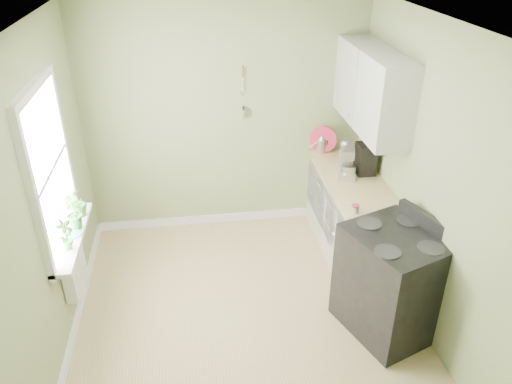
{
  "coord_description": "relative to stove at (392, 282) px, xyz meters",
  "views": [
    {
      "loc": [
        -0.42,
        -3.57,
        3.35
      ],
      "look_at": [
        0.17,
        0.55,
        1.07
      ],
      "focal_mm": 35.0,
      "sensor_mm": 36.0,
      "label": 1
    }
  ],
  "objects": [
    {
      "name": "window_sill",
      "position": [
        -2.79,
        0.56,
        0.37
      ],
      "size": [
        0.18,
        1.14,
        0.04
      ],
      "primitive_type": "cube",
      "color": "white",
      "rests_on": "wall_left"
    },
    {
      "name": "radiator",
      "position": [
        -2.82,
        0.51,
        0.04
      ],
      "size": [
        0.12,
        0.5,
        0.35
      ],
      "primitive_type": "cube",
      "color": "white",
      "rests_on": "wall_left"
    },
    {
      "name": "stove",
      "position": [
        0.0,
        0.0,
        0.0
      ],
      "size": [
        0.98,
        1.02,
        1.13
      ],
      "color": "black",
      "rests_on": "floor"
    },
    {
      "name": "wall_utensils",
      "position": [
        -1.08,
        2.04,
        1.06
      ],
      "size": [
        0.02,
        0.14,
        0.58
      ],
      "color": "tan",
      "rests_on": "wall_back"
    },
    {
      "name": "coffee_maker",
      "position": [
        0.16,
        1.36,
        0.56
      ],
      "size": [
        0.2,
        0.21,
        0.34
      ],
      "color": "black",
      "rests_on": "countertop"
    },
    {
      "name": "stand_mixer",
      "position": [
        -0.05,
        1.34,
        0.56
      ],
      "size": [
        0.26,
        0.34,
        0.37
      ],
      "color": "#B2B2B7",
      "rests_on": "countertop"
    },
    {
      "name": "floor",
      "position": [
        -1.28,
        0.26,
        -0.52
      ],
      "size": [
        3.2,
        3.6,
        0.02
      ],
      "primitive_type": "cube",
      "color": "tan",
      "rests_on": "ground"
    },
    {
      "name": "upper_cabinets",
      "position": [
        0.15,
        1.36,
        1.34
      ],
      "size": [
        0.35,
        1.4,
        0.8
      ],
      "primitive_type": "cube",
      "color": "silver",
      "rests_on": "wall_right"
    },
    {
      "name": "kettle",
      "position": [
        -0.16,
        1.98,
        0.5
      ],
      "size": [
        0.2,
        0.12,
        0.2
      ],
      "color": "silver",
      "rests_on": "countertop"
    },
    {
      "name": "ceiling",
      "position": [
        -1.28,
        0.26,
        2.2
      ],
      "size": [
        3.2,
        3.6,
        0.02
      ],
      "primitive_type": "cube",
      "color": "white",
      "rests_on": "wall_back"
    },
    {
      "name": "window",
      "position": [
        -2.86,
        0.56,
        1.04
      ],
      "size": [
        0.06,
        1.14,
        1.44
      ],
      "color": "white",
      "rests_on": "wall_left"
    },
    {
      "name": "wall_left",
      "position": [
        -2.89,
        0.26,
        0.84
      ],
      "size": [
        0.02,
        3.6,
        2.7
      ],
      "primitive_type": "cube",
      "color": "#8B9867",
      "rests_on": "floor"
    },
    {
      "name": "red_tray",
      "position": [
        -0.14,
        1.98,
        0.56
      ],
      "size": [
        0.32,
        0.17,
        0.32
      ],
      "primitive_type": "cylinder",
      "rotation": [
        1.45,
        0.0,
        -0.38
      ],
      "color": "#AD203F",
      "rests_on": "countertop"
    },
    {
      "name": "plant_a",
      "position": [
        -2.78,
        0.34,
        0.54
      ],
      "size": [
        0.17,
        0.19,
        0.29
      ],
      "primitive_type": "imported",
      "rotation": [
        0.0,
        0.0,
        0.98
      ],
      "color": "#2A6223",
      "rests_on": "window_sill"
    },
    {
      "name": "wall_right",
      "position": [
        0.33,
        0.26,
        0.84
      ],
      "size": [
        0.02,
        3.6,
        2.7
      ],
      "primitive_type": "cube",
      "color": "#8B9867",
      "rests_on": "floor"
    },
    {
      "name": "countertop",
      "position": [
        0.01,
        1.26,
        0.38
      ],
      "size": [
        0.64,
        1.6,
        0.04
      ],
      "primitive_type": "cube",
      "color": "tan",
      "rests_on": "base_cabinets"
    },
    {
      "name": "plant_b",
      "position": [
        -2.78,
        0.68,
        0.55
      ],
      "size": [
        0.22,
        0.21,
        0.31
      ],
      "primitive_type": "imported",
      "rotation": [
        0.0,
        0.0,
        2.51
      ],
      "color": "#2A6223",
      "rests_on": "window_sill"
    },
    {
      "name": "wall_back",
      "position": [
        -1.28,
        2.07,
        0.84
      ],
      "size": [
        3.2,
        0.02,
        2.7
      ],
      "primitive_type": "cube",
      "color": "#8B9867",
      "rests_on": "floor"
    },
    {
      "name": "plant_c",
      "position": [
        -2.78,
        0.9,
        0.53
      ],
      "size": [
        0.22,
        0.22,
        0.28
      ],
      "primitive_type": "imported",
      "rotation": [
        0.0,
        0.0,
        4.16
      ],
      "color": "#2A6223",
      "rests_on": "window_sill"
    },
    {
      "name": "jar",
      "position": [
        -0.2,
        0.56,
        0.44
      ],
      "size": [
        0.08,
        0.08,
        0.08
      ],
      "color": "#AAA18A",
      "rests_on": "countertop"
    },
    {
      "name": "base_cabinets",
      "position": [
        0.02,
        1.26,
        -0.07
      ],
      "size": [
        0.6,
        1.6,
        0.87
      ],
      "primitive_type": "cube",
      "color": "silver",
      "rests_on": "floor"
    }
  ]
}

